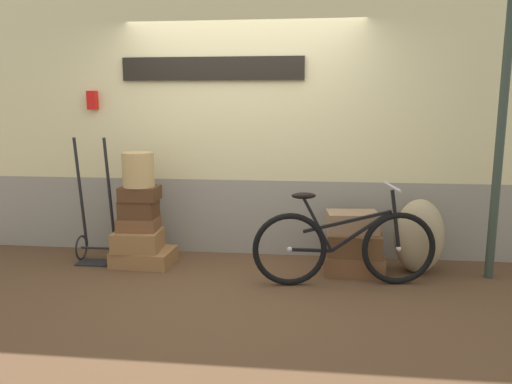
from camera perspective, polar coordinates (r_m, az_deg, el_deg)
ground at (r=4.88m, az=-2.53°, el=-10.01°), size 8.52×5.20×0.06m
station_building at (r=5.42m, az=-1.14°, el=7.78°), size 6.52×0.74×2.84m
suitcase_0 at (r=5.31m, az=-12.78°, el=-7.29°), size 0.62×0.47×0.16m
suitcase_1 at (r=5.26m, az=-13.43°, el=-5.43°), size 0.48×0.42×0.20m
suitcase_2 at (r=5.26m, az=-13.36°, el=-3.55°), size 0.41×0.34×0.13m
suitcase_3 at (r=5.21m, az=-13.34°, el=-1.88°), size 0.36×0.29×0.18m
suitcase_4 at (r=5.17m, az=-13.23°, el=-0.15°), size 0.37×0.30×0.14m
suitcase_5 at (r=5.04m, az=11.17°, el=-8.03°), size 0.58×0.44×0.19m
suitcase_6 at (r=4.96m, az=11.27°, el=-5.88°), size 0.54×0.40×0.22m
suitcase_7 at (r=4.96m, az=11.03°, el=-3.40°), size 0.52×0.37×0.20m
wicker_basket at (r=5.13m, az=-13.41°, el=2.52°), size 0.32×0.32×0.35m
luggage_trolley at (r=5.49m, az=-17.89°, el=-4.34°), size 0.40×0.35×1.31m
burlap_sack at (r=5.12m, az=18.24°, el=-4.87°), size 0.48×0.41×0.74m
bicycle at (r=4.61m, az=10.08°, el=-6.22°), size 1.67×0.46×0.93m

